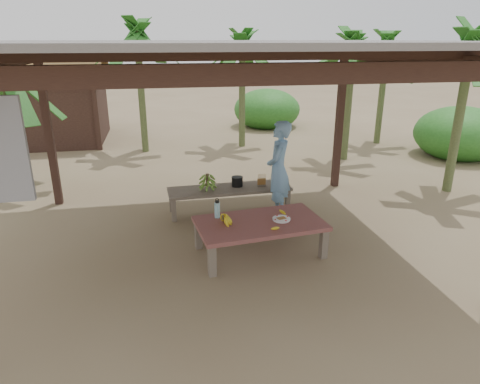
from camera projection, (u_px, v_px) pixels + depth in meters
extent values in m
plane|color=brown|center=(222.00, 244.00, 6.57)|extent=(80.00, 80.00, 0.00)
cube|color=black|center=(49.00, 134.00, 7.74)|extent=(0.13, 0.13, 2.70)
cube|color=black|center=(339.00, 123.00, 8.74)|extent=(0.13, 0.13, 2.70)
cube|color=black|center=(259.00, 74.00, 3.54)|extent=(5.80, 0.14, 0.18)
cube|color=black|center=(201.00, 55.00, 7.79)|extent=(5.80, 0.14, 0.18)
cube|color=black|center=(411.00, 59.00, 6.16)|extent=(0.14, 4.80, 0.18)
cube|color=slate|center=(219.00, 43.00, 5.59)|extent=(6.60, 5.60, 0.06)
cube|color=brown|center=(212.00, 261.00, 5.63)|extent=(0.11, 0.11, 0.44)
cube|color=brown|center=(324.00, 244.00, 6.09)|extent=(0.11, 0.11, 0.44)
cube|color=brown|center=(198.00, 235.00, 6.38)|extent=(0.11, 0.11, 0.44)
cube|color=brown|center=(299.00, 221.00, 6.85)|extent=(0.11, 0.11, 0.44)
cube|color=maroon|center=(260.00, 223.00, 6.15)|extent=(1.90, 1.20, 0.06)
cube|color=brown|center=(174.00, 210.00, 7.33)|extent=(0.08, 0.08, 0.40)
cube|color=brown|center=(288.00, 201.00, 7.78)|extent=(0.08, 0.08, 0.40)
cube|color=brown|center=(172.00, 201.00, 7.75)|extent=(0.08, 0.08, 0.40)
cube|color=brown|center=(280.00, 192.00, 8.20)|extent=(0.08, 0.08, 0.40)
cube|color=brown|center=(230.00, 189.00, 7.69)|extent=(2.22, 0.69, 0.05)
cylinder|color=white|center=(281.00, 220.00, 6.18)|extent=(0.24, 0.24, 0.01)
cylinder|color=white|center=(281.00, 219.00, 6.18)|extent=(0.26, 0.26, 0.02)
cube|color=brown|center=(281.00, 218.00, 6.17)|extent=(0.15, 0.12, 0.02)
ellipsoid|color=yellow|center=(275.00, 228.00, 5.87)|extent=(0.16, 0.12, 0.04)
ellipsoid|color=yellow|center=(283.00, 212.00, 6.42)|extent=(0.11, 0.15, 0.04)
cylinder|color=#3CA5BC|center=(217.00, 210.00, 6.25)|extent=(0.08, 0.08, 0.23)
cylinder|color=black|center=(217.00, 202.00, 6.20)|extent=(0.06, 0.06, 0.03)
torus|color=black|center=(217.00, 200.00, 6.19)|extent=(0.05, 0.01, 0.05)
cylinder|color=black|center=(237.00, 182.00, 7.74)|extent=(0.20, 0.20, 0.17)
imported|color=#6795C3|center=(278.00, 170.00, 7.38)|extent=(0.64, 0.73, 1.69)
cube|color=black|center=(33.00, 108.00, 12.82)|extent=(4.00, 3.00, 2.00)
cube|color=brown|center=(17.00, 63.00, 11.58)|extent=(4.40, 1.73, 1.00)
cube|color=brown|center=(33.00, 60.00, 13.15)|extent=(4.40, 1.73, 1.00)
cylinder|color=#596638|center=(348.00, 103.00, 10.72)|extent=(0.18, 0.18, 2.92)
cylinder|color=#596638|center=(242.00, 96.00, 12.09)|extent=(0.18, 0.18, 2.91)
cylinder|color=#596638|center=(141.00, 94.00, 11.44)|extent=(0.18, 0.18, 3.17)
cylinder|color=#596638|center=(459.00, 120.00, 8.39)|extent=(0.18, 0.18, 2.94)
cylinder|color=#596638|center=(16.00, 133.00, 8.67)|extent=(0.18, 0.18, 2.36)
cylinder|color=#596638|center=(382.00, 94.00, 12.46)|extent=(0.18, 0.18, 2.88)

